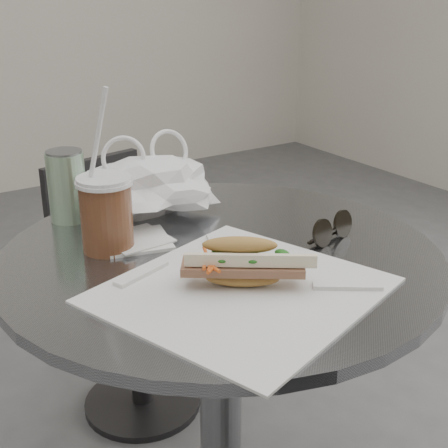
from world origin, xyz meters
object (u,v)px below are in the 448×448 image
banh_mi (241,263)px  drink_can (67,186)px  chair_far (129,304)px  cafe_table (221,383)px  iced_coffee (106,212)px  sunglasses (331,230)px

banh_mi → drink_can: drink_can is taller
chair_far → drink_can: size_ratio=5.22×
cafe_table → iced_coffee: bearing=144.7°
chair_far → sunglasses: 0.82m
banh_mi → sunglasses: size_ratio=2.05×
chair_far → iced_coffee: bearing=52.5°
drink_can → iced_coffee: bearing=-88.0°
banh_mi → drink_can: (-0.12, 0.41, 0.03)m
banh_mi → iced_coffee: 0.27m
iced_coffee → chair_far: bearing=63.7°
iced_coffee → drink_can: size_ratio=2.04×
banh_mi → drink_can: size_ratio=1.69×
chair_far → banh_mi: banh_mi is taller
sunglasses → banh_mi: bearing=-178.7°
cafe_table → drink_can: 0.47m
sunglasses → cafe_table: bearing=146.7°
chair_far → sunglasses: bearing=86.8°
iced_coffee → banh_mi: bearing=-65.2°
iced_coffee → sunglasses: (0.35, -0.18, -0.05)m
banh_mi → iced_coffee: size_ratio=0.83×
chair_far → drink_can: drink_can is taller
chair_far → iced_coffee: 0.74m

